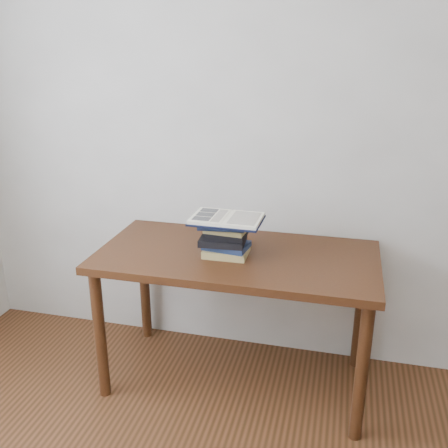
# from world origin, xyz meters

# --- Properties ---
(room_shell) EXTENTS (3.54, 3.54, 2.62)m
(room_shell) POSITION_xyz_m (-0.08, 0.01, 1.63)
(room_shell) COLOR silver
(room_shell) RESTS_ON ground
(desk) EXTENTS (1.42, 0.71, 0.76)m
(desk) POSITION_xyz_m (-0.03, 1.38, 0.66)
(desk) COLOR #3F230F
(desk) RESTS_ON ground
(book_stack) EXTENTS (0.26, 0.20, 0.19)m
(book_stack) POSITION_xyz_m (-0.09, 1.35, 0.85)
(book_stack) COLOR tan
(book_stack) RESTS_ON desk
(open_book) EXTENTS (0.35, 0.25, 0.03)m
(open_book) POSITION_xyz_m (-0.07, 1.33, 0.96)
(open_book) COLOR black
(open_book) RESTS_ON book_stack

